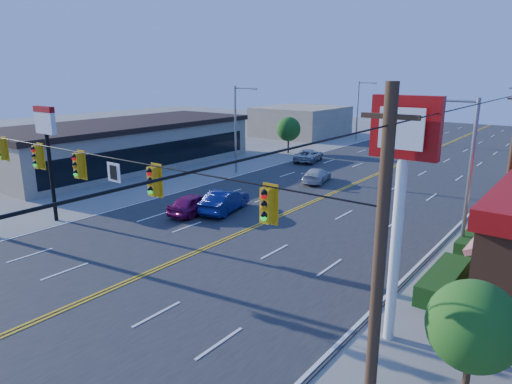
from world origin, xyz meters
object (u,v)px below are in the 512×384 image
Objects in this scene: pizza_hut_sign at (47,140)px; signal_span at (95,182)px; car_white at (317,176)px; car_silver at (309,156)px; car_blue at (225,202)px; kfc_pylon at (402,172)px; car_magenta at (194,205)px.

signal_span is at bearing -20.19° from pizza_hut_sign.
car_silver reaches higher than car_white.
car_blue is at bearing 106.06° from signal_span.
car_white is 9.31m from car_silver.
signal_span is at bearing 93.07° from car_blue.
car_white is at bearing 96.83° from signal_span.
kfc_pylon reaches higher than car_blue.
car_magenta is 0.89× the size of car_blue.
signal_span is 31.98m from car_silver.
car_magenta is (-4.71, 10.23, -4.20)m from signal_span.
signal_span is 6.00× the size of car_magenta.
kfc_pylon reaches higher than car_magenta.
car_silver is at bearing -68.24° from car_white.
signal_span reaches higher than car_magenta.
kfc_pylon is at bearing 154.38° from car_magenta.
kfc_pylon reaches higher than car_white.
pizza_hut_sign is at bearing 180.00° from kfc_pylon.
car_white is (1.96, 12.79, -0.09)m from car_magenta.
car_white is (-13.88, 19.02, -5.45)m from kfc_pylon.
car_silver is at bearing -88.98° from car_blue.
pizza_hut_sign is 11.70m from car_blue.
pizza_hut_sign is 1.69× the size of car_magenta.
pizza_hut_sign reaches higher than car_magenta.
signal_span is at bearing 110.59° from car_magenta.
car_silver is at bearing 125.80° from kfc_pylon.
kfc_pylon is 17.33m from car_blue.
car_magenta is (6.17, 6.23, -4.49)m from pizza_hut_sign.
pizza_hut_sign is 21.19m from car_white.
signal_span is 2.86× the size of kfc_pylon.
car_blue is (-14.53, 7.84, -5.30)m from kfc_pylon.
car_magenta is 20.69m from car_silver.
car_magenta is 0.87× the size of car_silver.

